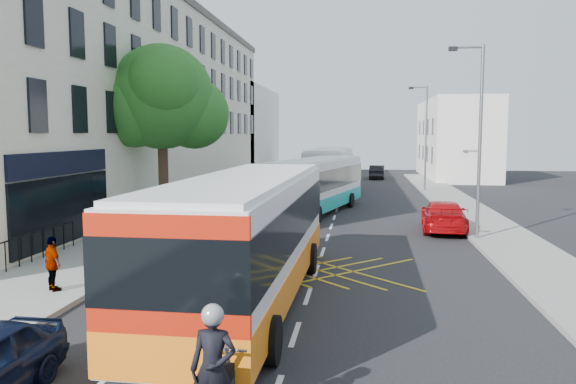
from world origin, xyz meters
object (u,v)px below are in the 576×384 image
(bus_mid, at_px, (316,185))
(pedestrian_far, at_px, (53,264))
(parked_car_silver, at_px, (202,228))
(lamp_near, at_px, (478,131))
(motorbike, at_px, (214,377))
(bus_near, at_px, (247,236))
(street_tree, at_px, (161,98))
(bus_far, at_px, (330,169))
(distant_car_grey, at_px, (337,171))
(lamp_far, at_px, (425,133))
(distant_car_dark, at_px, (377,172))
(red_hatchback, at_px, (444,216))

(bus_mid, xyz_separation_m, pedestrian_far, (-5.91, -17.58, -0.72))
(bus_mid, relative_size, parked_car_silver, 2.51)
(bus_mid, bearing_deg, parked_car_silver, -96.70)
(lamp_near, relative_size, motorbike, 3.38)
(bus_near, bearing_deg, pedestrian_far, -176.72)
(street_tree, bearing_deg, bus_far, 65.75)
(bus_near, height_order, distant_car_grey, bus_near)
(bus_far, height_order, pedestrian_far, bus_far)
(bus_far, bearing_deg, lamp_far, 5.58)
(distant_car_dark, bearing_deg, bus_far, 76.40)
(bus_far, xyz_separation_m, distant_car_dark, (3.97, 13.40, -1.09))
(lamp_near, height_order, bus_mid, lamp_near)
(lamp_near, bearing_deg, street_tree, 168.60)
(bus_mid, xyz_separation_m, parked_car_silver, (-3.77, -10.27, -0.89))
(lamp_far, distance_m, distant_car_grey, 15.55)
(bus_far, bearing_deg, distant_car_grey, 92.80)
(street_tree, xyz_separation_m, parked_car_silver, (3.61, -5.56, -5.55))
(motorbike, xyz_separation_m, pedestrian_far, (-6.39, 6.67, -0.07))
(distant_car_grey, bearing_deg, red_hatchback, -77.31)
(lamp_far, xyz_separation_m, distant_car_dark, (-3.22, 13.03, -3.93))
(lamp_far, relative_size, bus_near, 0.66)
(street_tree, distance_m, pedestrian_far, 14.02)
(motorbike, xyz_separation_m, distant_car_dark, (3.62, 49.61, -0.30))
(parked_car_silver, relative_size, red_hatchback, 0.92)
(lamp_near, xyz_separation_m, motorbike, (-6.84, -16.58, -3.63))
(lamp_near, height_order, bus_far, lamp_near)
(lamp_far, height_order, distant_car_dark, lamp_far)
(lamp_far, relative_size, red_hatchback, 1.63)
(parked_car_silver, bearing_deg, bus_near, -69.25)
(lamp_near, distance_m, bus_far, 21.11)
(motorbike, height_order, parked_car_silver, motorbike)
(lamp_far, bearing_deg, bus_near, -104.67)
(bus_mid, bearing_deg, bus_far, 102.85)
(distant_car_grey, bearing_deg, motorbike, -88.42)
(bus_near, xyz_separation_m, bus_mid, (0.44, 17.36, -0.16))
(bus_near, xyz_separation_m, motorbike, (0.93, -6.90, -0.81))
(bus_near, bearing_deg, distant_car_dark, 84.83)
(lamp_far, xyz_separation_m, distant_car_grey, (-7.22, 13.22, -3.87))
(lamp_far, bearing_deg, bus_mid, -120.73)
(lamp_near, distance_m, distant_car_grey, 34.21)
(street_tree, height_order, motorbike, street_tree)
(bus_near, relative_size, parked_car_silver, 2.70)
(pedestrian_far, bearing_deg, bus_mid, -70.65)
(pedestrian_far, bearing_deg, bus_near, -139.70)
(bus_near, height_order, distant_car_dark, bus_near)
(street_tree, bearing_deg, parked_car_silver, -57.01)
(bus_mid, distance_m, distant_car_dark, 25.70)
(red_hatchback, xyz_separation_m, distant_car_dark, (-2.29, 30.63, -0.03))
(lamp_far, distance_m, red_hatchback, 18.05)
(parked_car_silver, height_order, distant_car_grey, same)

